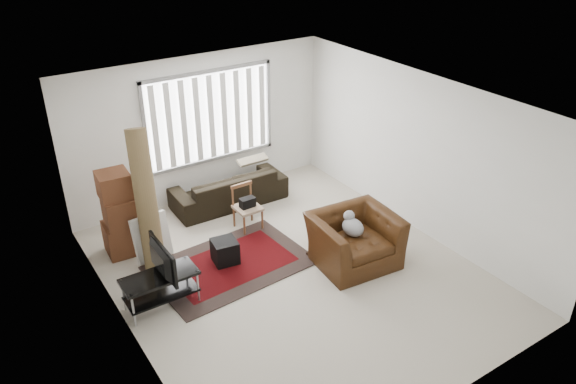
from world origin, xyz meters
name	(u,v)px	position (x,y,z in m)	size (l,w,h in m)	color
room	(275,155)	(0.03, 0.51, 1.76)	(6.00, 6.02, 2.71)	beige
persian_rug	(231,264)	(-0.70, 0.68, 0.01)	(2.46, 1.72, 0.02)	black
tv_stand	(160,284)	(-1.95, 0.34, 0.37)	(1.04, 0.47, 0.52)	black
tv	(157,261)	(-1.95, 0.34, 0.76)	(0.84, 0.11, 0.48)	black
subwoofer	(225,251)	(-0.72, 0.79, 0.21)	(0.37, 0.37, 0.37)	black
moving_boxes	(121,216)	(-1.92, 1.96, 0.65)	(0.60, 0.56, 1.40)	brown
white_flatpack	(152,237)	(-1.61, 1.55, 0.37)	(0.58, 0.08, 0.74)	silver
rolled_rug	(146,200)	(-1.63, 1.49, 1.07)	(0.32, 0.32, 2.14)	brown
sofa	(229,184)	(0.24, 2.45, 0.40)	(2.10, 0.91, 0.81)	black
side_chair	(247,205)	(0.09, 1.51, 0.43)	(0.42, 0.42, 0.78)	#937960
armchair	(354,237)	(0.95, -0.30, 0.47)	(1.35, 1.20, 0.92)	#391E0B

